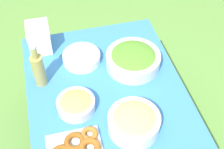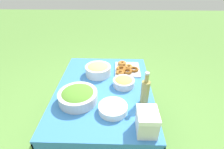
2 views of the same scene
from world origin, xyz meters
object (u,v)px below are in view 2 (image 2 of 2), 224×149
(salad_bowl, at_px, (78,96))
(plate_stack, at_px, (113,108))
(fruit_bowl, at_px, (124,82))
(pasta_bowl, at_px, (98,69))
(cooler_box, at_px, (147,122))
(olive_oil_bottle, at_px, (145,91))
(donut_platter, at_px, (126,69))

(salad_bowl, distance_m, plate_stack, 0.34)
(salad_bowl, height_order, fruit_bowl, salad_bowl)
(pasta_bowl, relative_size, cooler_box, 1.53)
(plate_stack, bearing_deg, olive_oil_bottle, 114.75)
(pasta_bowl, relative_size, plate_stack, 1.16)
(pasta_bowl, bearing_deg, olive_oil_bottle, 44.94)
(donut_platter, height_order, plate_stack, plate_stack)
(pasta_bowl, height_order, cooler_box, cooler_box)
(salad_bowl, xyz_separation_m, pasta_bowl, (-0.46, 0.13, 0.00))
(fruit_bowl, height_order, cooler_box, cooler_box)
(plate_stack, bearing_deg, pasta_bowl, -162.90)
(fruit_bowl, bearing_deg, pasta_bowl, -126.67)
(pasta_bowl, distance_m, fruit_bowl, 0.35)
(donut_platter, distance_m, cooler_box, 0.88)
(fruit_bowl, bearing_deg, cooler_box, 14.56)
(donut_platter, relative_size, cooler_box, 1.87)
(salad_bowl, xyz_separation_m, olive_oil_bottle, (-0.01, 0.59, 0.06))
(fruit_bowl, bearing_deg, plate_stack, -14.98)
(plate_stack, relative_size, cooler_box, 1.32)
(plate_stack, xyz_separation_m, fruit_bowl, (-0.37, 0.10, 0.01))
(salad_bowl, xyz_separation_m, cooler_box, (0.32, 0.56, 0.03))
(plate_stack, distance_m, fruit_bowl, 0.39)
(cooler_box, bearing_deg, donut_platter, -172.78)
(pasta_bowl, bearing_deg, donut_platter, 106.96)
(olive_oil_bottle, distance_m, cooler_box, 0.32)
(pasta_bowl, distance_m, olive_oil_bottle, 0.64)
(pasta_bowl, xyz_separation_m, donut_platter, (-0.10, 0.31, -0.04))
(salad_bowl, relative_size, cooler_box, 1.89)
(fruit_bowl, bearing_deg, olive_oil_bottle, 35.29)
(salad_bowl, height_order, pasta_bowl, pasta_bowl)
(olive_oil_bottle, bearing_deg, fruit_bowl, -144.71)
(pasta_bowl, height_order, fruit_bowl, pasta_bowl)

